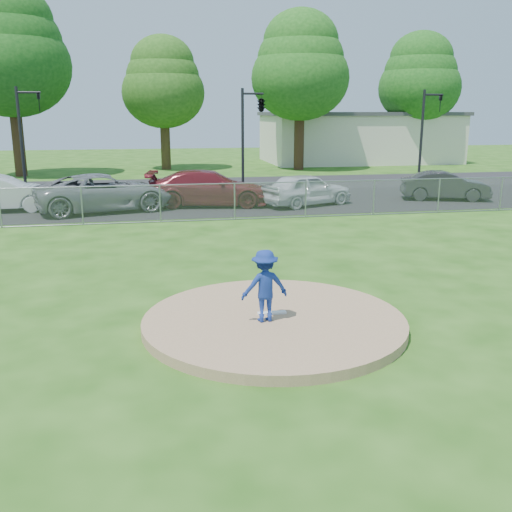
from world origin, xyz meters
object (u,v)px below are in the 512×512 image
at_px(tree_left, 9,50).
at_px(tree_center, 163,82).
at_px(traffic_signal_center, 259,106).
at_px(traffic_signal_left, 25,130).
at_px(traffic_cone, 68,204).
at_px(parked_car_pearl, 307,189).
at_px(pitcher, 265,286).
at_px(parked_car_charcoal, 445,186).
at_px(commercial_building, 358,137).
at_px(tree_far_right, 420,77).
at_px(parked_car_darkred, 209,188).
at_px(parked_car_gray, 105,192).
at_px(tree_right, 300,65).
at_px(traffic_signal_right, 426,128).

xyz_separation_m(tree_left, tree_center, (10.00, 3.00, -1.77)).
bearing_deg(tree_center, traffic_signal_center, -67.51).
bearing_deg(traffic_signal_left, traffic_cone, -67.52).
bearing_deg(parked_car_pearl, pitcher, 139.11).
xyz_separation_m(tree_left, parked_car_charcoal, (23.20, -15.53, -7.53)).
bearing_deg(tree_center, commercial_building, 13.24).
xyz_separation_m(tree_left, traffic_cone, (5.05, -15.79, -7.87)).
xyz_separation_m(tree_left, parked_car_pearl, (15.89, -15.96, -7.47)).
bearing_deg(traffic_cone, tree_far_right, 37.32).
relative_size(commercial_building, parked_car_pearl, 3.68).
relative_size(traffic_cone, parked_car_pearl, 0.16).
xyz_separation_m(commercial_building, pitcher, (-16.23, -38.16, -1.23)).
relative_size(traffic_cone, parked_car_darkred, 0.13).
bearing_deg(traffic_cone, tree_left, 107.72).
bearing_deg(tree_center, tree_left, -163.30).
distance_m(tree_left, tree_far_right, 31.28).
bearing_deg(traffic_cone, tree_center, 75.23).
xyz_separation_m(tree_center, parked_car_gray, (-3.35, -18.84, -5.63)).
bearing_deg(traffic_signal_left, parked_car_charcoal, -17.29).
bearing_deg(parked_car_darkred, parked_car_gray, 106.13).
bearing_deg(traffic_signal_center, tree_right, 63.29).
relative_size(commercial_building, tree_left, 1.31).
bearing_deg(parked_car_charcoal, pitcher, 159.78).
xyz_separation_m(parked_car_gray, parked_car_charcoal, (16.54, 0.32, -0.12)).
height_order(pitcher, traffic_cone, pitcher).
bearing_deg(traffic_signal_right, pitcher, -123.14).
xyz_separation_m(tree_right, pitcher, (-9.23, -32.16, -6.72)).
distance_m(tree_left, traffic_signal_left, 10.48).
bearing_deg(tree_center, tree_right, -11.31).
bearing_deg(traffic_cone, traffic_signal_center, 34.38).
height_order(tree_far_right, traffic_cone, tree_far_right).
bearing_deg(tree_right, commercial_building, 40.60).
bearing_deg(pitcher, parked_car_gray, -80.53).
xyz_separation_m(tree_center, traffic_signal_left, (-7.76, -12.00, -3.11)).
xyz_separation_m(commercial_building, parked_car_darkred, (-15.64, -22.22, -1.32)).
bearing_deg(tree_right, traffic_cone, -131.69).
xyz_separation_m(traffic_signal_left, traffic_signal_right, (23.00, 0.00, 0.00)).
distance_m(traffic_signal_center, parked_car_gray, 11.41).
relative_size(pitcher, parked_car_darkred, 0.26).
relative_size(tree_far_right, parked_car_pearl, 2.41).
distance_m(tree_right, traffic_signal_center, 11.60).
relative_size(traffic_signal_right, parked_car_darkred, 0.98).
bearing_deg(pitcher, tree_left, -76.52).
height_order(tree_right, traffic_cone, tree_right).
height_order(tree_right, parked_car_charcoal, tree_right).
relative_size(traffic_signal_left, pitcher, 3.82).
bearing_deg(traffic_signal_left, traffic_signal_right, 0.00).
distance_m(tree_center, traffic_signal_right, 19.64).
relative_size(commercial_building, parked_car_darkred, 2.88).
bearing_deg(parked_car_gray, traffic_signal_left, 17.55).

